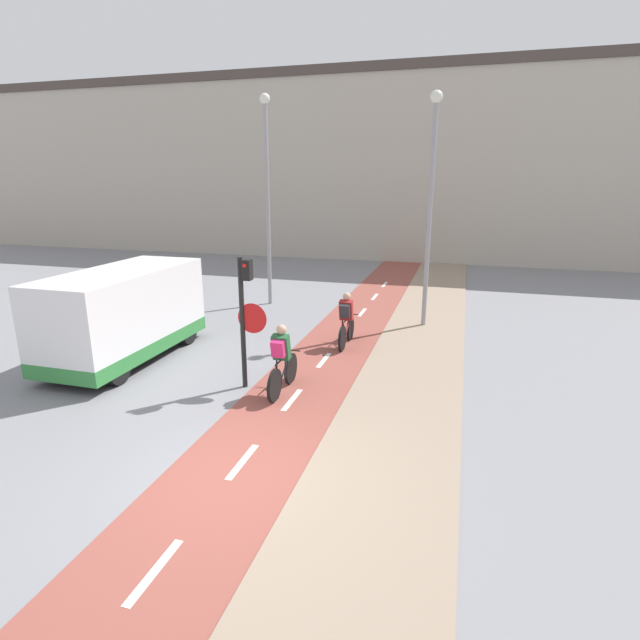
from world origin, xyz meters
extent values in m
plane|color=gray|center=(0.00, 0.00, 0.00)|extent=(120.00, 120.00, 0.00)
cube|color=brown|center=(0.00, 0.00, 0.01)|extent=(2.16, 60.00, 0.02)
cube|color=white|center=(0.00, -2.00, 0.02)|extent=(0.12, 1.10, 0.00)
cube|color=white|center=(0.00, 0.50, 0.02)|extent=(0.12, 1.10, 0.00)
cube|color=white|center=(0.00, 3.00, 0.02)|extent=(0.12, 1.10, 0.00)
cube|color=white|center=(0.00, 5.50, 0.02)|extent=(0.12, 1.10, 0.00)
cube|color=white|center=(0.00, 8.00, 0.02)|extent=(0.12, 1.10, 0.00)
cube|color=white|center=(0.00, 10.50, 0.02)|extent=(0.12, 1.10, 0.00)
cube|color=white|center=(0.00, 13.00, 0.02)|extent=(0.12, 1.10, 0.00)
cube|color=white|center=(0.00, 15.50, 0.02)|extent=(0.12, 1.10, 0.00)
cube|color=gray|center=(2.28, 0.00, 0.03)|extent=(2.40, 60.00, 0.05)
cube|color=#B2A899|center=(0.00, 24.49, 4.97)|extent=(60.00, 5.00, 9.94)
cube|color=#473D38|center=(0.00, 24.49, 10.19)|extent=(60.00, 5.20, 0.50)
cylinder|color=black|center=(-1.27, 3.42, 1.48)|extent=(0.11, 0.11, 2.95)
cube|color=black|center=(-1.12, 3.42, 2.68)|extent=(0.20, 0.20, 0.44)
sphere|color=red|center=(-1.12, 3.31, 2.79)|extent=(0.09, 0.09, 0.09)
cone|color=red|center=(-1.04, 3.41, 1.62)|extent=(0.67, 0.01, 0.67)
cone|color=silver|center=(-1.04, 3.42, 1.62)|extent=(0.60, 0.02, 0.60)
cylinder|color=gray|center=(-3.62, 10.92, 3.53)|extent=(0.14, 0.14, 7.05)
sphere|color=silver|center=(-3.62, 10.92, 7.16)|extent=(0.36, 0.36, 0.36)
cylinder|color=gray|center=(2.19, 9.44, 3.33)|extent=(0.14, 0.14, 6.67)
sphere|color=silver|center=(2.19, 9.44, 6.78)|extent=(0.36, 0.36, 0.36)
cylinder|color=black|center=(-0.34, 2.87, 0.36)|extent=(0.07, 0.72, 0.72)
cylinder|color=black|center=(-0.34, 3.90, 0.36)|extent=(0.07, 0.72, 0.72)
cylinder|color=black|center=(-0.34, 3.58, 0.55)|extent=(0.04, 0.66, 0.44)
cylinder|color=black|center=(-0.34, 3.11, 0.56)|extent=(0.04, 0.34, 0.47)
cylinder|color=black|center=(-0.34, 3.43, 0.77)|extent=(0.04, 0.95, 0.07)
cylinder|color=black|center=(-0.34, 3.07, 0.35)|extent=(0.04, 0.39, 0.05)
cylinder|color=black|center=(-0.34, 3.90, 0.80)|extent=(0.46, 0.03, 0.03)
cube|color=#235B33|center=(-0.34, 3.31, 1.07)|extent=(0.36, 0.31, 0.59)
sphere|color=tan|center=(-0.34, 3.35, 1.45)|extent=(0.22, 0.22, 0.22)
cylinder|color=#232328|center=(-0.44, 3.28, 0.61)|extent=(0.04, 0.07, 0.45)
cylinder|color=#232328|center=(-0.24, 3.28, 0.61)|extent=(0.04, 0.07, 0.45)
cube|color=#DB286B|center=(-0.34, 3.13, 1.09)|extent=(0.28, 0.23, 0.39)
cylinder|color=black|center=(0.27, 6.39, 0.35)|extent=(0.07, 0.70, 0.70)
cylinder|color=black|center=(0.27, 7.40, 0.35)|extent=(0.07, 0.70, 0.70)
cylinder|color=maroon|center=(0.27, 7.08, 0.53)|extent=(0.04, 0.64, 0.43)
cylinder|color=maroon|center=(0.27, 6.62, 0.55)|extent=(0.04, 0.33, 0.46)
cylinder|color=maroon|center=(0.27, 6.93, 0.75)|extent=(0.04, 0.93, 0.07)
cylinder|color=maroon|center=(0.27, 6.58, 0.34)|extent=(0.04, 0.38, 0.05)
cylinder|color=black|center=(0.27, 7.40, 0.78)|extent=(0.46, 0.03, 0.03)
cube|color=maroon|center=(0.27, 6.82, 1.05)|extent=(0.36, 0.31, 0.59)
sphere|color=tan|center=(0.27, 6.86, 1.43)|extent=(0.22, 0.22, 0.22)
cylinder|color=#232328|center=(0.17, 6.79, 0.60)|extent=(0.04, 0.07, 0.44)
cylinder|color=#232328|center=(0.37, 6.79, 0.60)|extent=(0.04, 0.07, 0.44)
cube|color=#28282D|center=(0.27, 6.64, 1.07)|extent=(0.28, 0.23, 0.39)
cube|color=white|center=(-4.97, 4.26, 1.29)|extent=(1.94, 4.70, 2.09)
cube|color=#33843D|center=(-4.97, 4.26, 0.42)|extent=(1.95, 4.71, 0.36)
cube|color=black|center=(-4.97, 6.59, 1.66)|extent=(1.75, 0.04, 0.70)
cylinder|color=black|center=(-5.85, 5.79, 0.35)|extent=(0.18, 0.70, 0.70)
cylinder|color=black|center=(-4.10, 5.79, 0.35)|extent=(0.18, 0.70, 0.70)
cylinder|color=black|center=(-5.85, 2.73, 0.35)|extent=(0.18, 0.70, 0.70)
cylinder|color=black|center=(-4.10, 2.73, 0.35)|extent=(0.18, 0.70, 0.70)
camera|label=1|loc=(3.26, -6.17, 4.53)|focal=28.00mm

